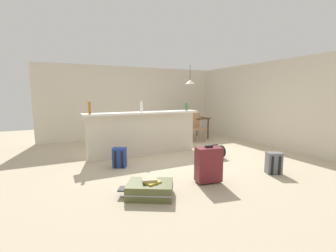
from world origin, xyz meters
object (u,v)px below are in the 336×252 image
(bottle_white, at_px, (141,107))
(book_stack, at_px, (151,181))
(pendant_lamp, at_px, (190,82))
(dining_chair_near_partition, at_px, (197,126))
(bottle_amber, at_px, (90,108))
(bottle_green, at_px, (186,107))
(suitcase_flat_olive, at_px, (150,189))
(backpack_blue, at_px, (120,158))
(dining_table, at_px, (191,120))
(backpack_grey, at_px, (274,163))
(suitcase_upright_maroon, at_px, (208,164))
(duffel_bag_black, at_px, (214,152))

(bottle_white, distance_m, book_stack, 2.71)
(pendant_lamp, bearing_deg, dining_chair_near_partition, -90.26)
(bottle_amber, height_order, bottle_green, bottle_amber)
(dining_chair_near_partition, bearing_deg, book_stack, -132.08)
(pendant_lamp, xyz_separation_m, suitcase_flat_olive, (-2.92, -3.66, -1.84))
(suitcase_flat_olive, relative_size, backpack_blue, 2.11)
(dining_table, bearing_deg, pendant_lamp, -159.42)
(bottle_white, relative_size, backpack_grey, 0.63)
(bottle_green, bearing_deg, backpack_grey, -76.69)
(dining_table, distance_m, backpack_blue, 3.70)
(bottle_white, bearing_deg, pendant_lamp, 29.91)
(dining_table, height_order, dining_chair_near_partition, dining_chair_near_partition)
(suitcase_upright_maroon, bearing_deg, dining_chair_near_partition, 60.26)
(backpack_grey, bearing_deg, duffel_bag_black, 105.76)
(dining_chair_near_partition, bearing_deg, backpack_blue, -151.99)
(duffel_bag_black, bearing_deg, suitcase_flat_olive, -149.47)
(suitcase_flat_olive, bearing_deg, backpack_blue, 91.68)
(dining_table, height_order, backpack_blue, dining_table)
(dining_chair_near_partition, xyz_separation_m, backpack_grey, (-0.35, -3.29, -0.31))
(bottle_green, height_order, dining_table, bottle_green)
(bottle_amber, height_order, pendant_lamp, pendant_lamp)
(bottle_amber, height_order, backpack_blue, bottle_amber)
(dining_chair_near_partition, height_order, duffel_bag_black, dining_chair_near_partition)
(bottle_white, height_order, backpack_blue, bottle_white)
(dining_table, distance_m, suitcase_flat_olive, 4.78)
(suitcase_upright_maroon, relative_size, duffel_bag_black, 1.38)
(bottle_amber, bearing_deg, suitcase_flat_olive, -77.15)
(bottle_green, xyz_separation_m, backpack_grey, (0.57, -2.41, -1.01))
(dining_table, relative_size, duffel_bag_black, 2.27)
(duffel_bag_black, relative_size, book_stack, 1.69)
(bottle_white, height_order, dining_chair_near_partition, bottle_white)
(suitcase_upright_maroon, height_order, duffel_bag_black, suitcase_upright_maroon)
(bottle_green, bearing_deg, pendant_lamp, 55.49)
(pendant_lamp, bearing_deg, dining_table, 20.58)
(bottle_amber, height_order, dining_table, bottle_amber)
(bottle_amber, distance_m, dining_table, 3.82)
(suitcase_flat_olive, bearing_deg, duffel_bag_black, 30.53)
(suitcase_upright_maroon, xyz_separation_m, backpack_blue, (-1.18, 1.55, -0.13))
(bottle_white, height_order, duffel_bag_black, bottle_white)
(duffel_bag_black, bearing_deg, suitcase_upright_maroon, -130.80)
(pendant_lamp, bearing_deg, book_stack, -128.31)
(dining_table, xyz_separation_m, suitcase_upright_maroon, (-1.86, -3.61, -0.32))
(bottle_green, distance_m, backpack_grey, 2.67)
(bottle_white, distance_m, duffel_bag_black, 2.12)
(backpack_grey, bearing_deg, bottle_green, 103.31)
(pendant_lamp, bearing_deg, duffel_bag_black, -107.37)
(bottle_amber, distance_m, book_stack, 2.58)
(dining_chair_near_partition, bearing_deg, backpack_grey, -96.11)
(dining_chair_near_partition, distance_m, suitcase_flat_olive, 4.35)
(bottle_amber, height_order, suitcase_upright_maroon, bottle_amber)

